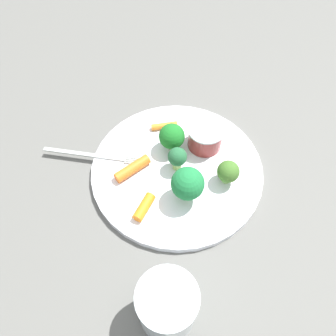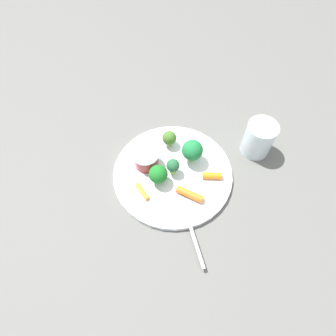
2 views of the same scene
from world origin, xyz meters
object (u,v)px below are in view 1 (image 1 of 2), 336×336
(sauce_cup, at_px, (205,137))
(carrot_stick_1, at_px, (164,126))
(broccoli_floret_1, at_px, (172,137))
(carrot_stick_2, at_px, (144,207))
(fork, at_px, (95,156))
(broccoli_floret_0, at_px, (178,159))
(broccoli_floret_3, at_px, (188,184))
(carrot_stick_0, at_px, (132,168))
(plate, at_px, (177,169))
(broccoli_floret_2, at_px, (228,172))
(drinking_glass, at_px, (167,306))

(sauce_cup, xyz_separation_m, carrot_stick_1, (0.07, 0.02, -0.01))
(carrot_stick_1, bearing_deg, broccoli_floret_1, 150.67)
(carrot_stick_2, distance_m, fork, 0.13)
(broccoli_floret_0, xyz_separation_m, broccoli_floret_3, (-0.04, 0.03, 0.01))
(sauce_cup, relative_size, carrot_stick_0, 0.97)
(carrot_stick_0, height_order, fork, carrot_stick_0)
(sauce_cup, relative_size, broccoli_floret_1, 1.14)
(plate, distance_m, fork, 0.13)
(plate, xyz_separation_m, broccoli_floret_1, (0.03, -0.02, 0.04))
(plate, bearing_deg, broccoli_floret_2, -153.47)
(broccoli_floret_3, relative_size, carrot_stick_1, 1.41)
(carrot_stick_1, bearing_deg, broccoli_floret_0, 149.58)
(drinking_glass, bearing_deg, fork, -18.22)
(broccoli_floret_1, height_order, carrot_stick_1, broccoli_floret_1)
(plate, relative_size, broccoli_floret_2, 6.41)
(carrot_stick_2, bearing_deg, broccoli_floret_2, -113.22)
(broccoli_floret_0, height_order, drinking_glass, drinking_glass)
(carrot_stick_1, bearing_deg, sauce_cup, -163.89)
(broccoli_floret_2, bearing_deg, broccoli_floret_0, 27.94)
(broccoli_floret_2, distance_m, carrot_stick_1, 0.14)
(carrot_stick_1, bearing_deg, plate, 148.99)
(broccoli_floret_1, bearing_deg, fork, 52.71)
(broccoli_floret_1, bearing_deg, broccoli_floret_0, 148.41)
(carrot_stick_1, height_order, fork, carrot_stick_1)
(broccoli_floret_0, height_order, carrot_stick_1, broccoli_floret_0)
(broccoli_floret_3, height_order, drinking_glass, drinking_glass)
(plate, relative_size, fork, 1.95)
(plate, distance_m, broccoli_floret_2, 0.08)
(carrot_stick_2, bearing_deg, sauce_cup, -83.42)
(broccoli_floret_3, bearing_deg, broccoli_floret_1, -31.88)
(drinking_glass, bearing_deg, plate, -49.03)
(carrot_stick_2, relative_size, fork, 0.31)
(plate, height_order, broccoli_floret_2, broccoli_floret_2)
(plate, xyz_separation_m, broccoli_floret_0, (-0.00, 0.00, 0.03))
(broccoli_floret_0, bearing_deg, sauce_cup, -88.07)
(broccoli_floret_3, relative_size, carrot_stick_0, 1.04)
(sauce_cup, relative_size, broccoli_floret_0, 1.34)
(carrot_stick_2, bearing_deg, broccoli_floret_0, -79.94)
(broccoli_floret_2, bearing_deg, sauce_cup, -22.86)
(broccoli_floret_2, bearing_deg, carrot_stick_2, 66.78)
(sauce_cup, xyz_separation_m, drinking_glass, (-0.14, 0.22, 0.01))
(broccoli_floret_3, bearing_deg, carrot_stick_2, 63.52)
(sauce_cup, bearing_deg, carrot_stick_2, 96.58)
(broccoli_floret_3, xyz_separation_m, drinking_glass, (-0.09, 0.13, -0.01))
(sauce_cup, height_order, carrot_stick_2, sauce_cup)
(broccoli_floret_0, height_order, broccoli_floret_1, broccoli_floret_1)
(carrot_stick_0, height_order, drinking_glass, drinking_glass)
(carrot_stick_0, bearing_deg, broccoli_floret_3, -164.01)
(broccoli_floret_1, height_order, fork, broccoli_floret_1)
(drinking_glass, bearing_deg, broccoli_floret_1, -46.53)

